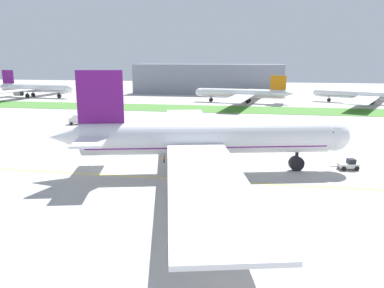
% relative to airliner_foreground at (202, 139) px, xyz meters
% --- Properties ---
extents(ground_plane, '(600.00, 600.00, 0.00)m').
position_rel_airliner_foreground_xyz_m(ground_plane, '(-3.10, -5.28, -6.55)').
color(ground_plane, '#ADAAA5').
rests_on(ground_plane, ground).
extents(apron_taxi_line, '(280.00, 0.36, 0.01)m').
position_rel_airliner_foreground_xyz_m(apron_taxi_line, '(-3.10, -5.03, -6.54)').
color(apron_taxi_line, yellow).
rests_on(apron_taxi_line, ground).
extents(grass_median_strip, '(320.00, 24.00, 0.10)m').
position_rel_airliner_foreground_xyz_m(grass_median_strip, '(-3.10, 94.43, -6.50)').
color(grass_median_strip, '#4C8438').
rests_on(grass_median_strip, ground).
extents(airliner_foreground, '(55.64, 88.87, 19.28)m').
position_rel_airliner_foreground_xyz_m(airliner_foreground, '(0.00, 0.00, 0.00)').
color(airliner_foreground, white).
rests_on(airliner_foreground, ground).
extents(pushback_tug, '(5.62, 3.14, 2.12)m').
position_rel_airliner_foreground_xyz_m(pushback_tug, '(27.97, 6.94, -5.59)').
color(pushback_tug, white).
rests_on(pushback_tug, ground).
extents(ground_crew_wingwalker_port, '(0.53, 0.48, 1.77)m').
position_rel_airliner_foreground_xyz_m(ground_crew_wingwalker_port, '(7.22, -18.30, -5.47)').
color(ground_crew_wingwalker_port, black).
rests_on(ground_crew_wingwalker_port, ground).
extents(ground_crew_marshaller_front, '(0.41, 0.52, 1.64)m').
position_rel_airliner_foreground_xyz_m(ground_crew_marshaller_front, '(-8.87, 5.25, -5.55)').
color(ground_crew_marshaller_front, black).
rests_on(ground_crew_marshaller_front, ground).
extents(service_truck_baggage_loader, '(5.76, 4.39, 2.61)m').
position_rel_airliner_foreground_xyz_m(service_truck_baggage_loader, '(25.62, 46.53, -5.09)').
color(service_truck_baggage_loader, black).
rests_on(service_truck_baggage_loader, ground).
extents(service_truck_fuel_bowser, '(6.30, 2.65, 2.72)m').
position_rel_airliner_foreground_xyz_m(service_truck_fuel_bowser, '(-17.96, 37.59, -5.03)').
color(service_truck_fuel_bowser, '#33478C').
rests_on(service_truck_fuel_bowser, ground).
extents(service_truck_catering_van, '(6.07, 4.66, 3.19)m').
position_rel_airliner_foreground_xyz_m(service_truck_catering_van, '(-49.12, 47.61, -4.85)').
color(service_truck_catering_van, white).
rests_on(service_truck_catering_van, ground).
extents(parked_airliner_far_left, '(48.88, 78.50, 15.02)m').
position_rel_airliner_foreground_xyz_m(parked_airliner_far_left, '(-115.67, 127.98, -1.45)').
color(parked_airliner_far_left, white).
rests_on(parked_airliner_far_left, ground).
extents(parked_airliner_far_centre, '(48.34, 78.81, 13.52)m').
position_rel_airliner_foreground_xyz_m(parked_airliner_far_centre, '(2.01, 120.68, -1.96)').
color(parked_airliner_far_centre, white).
rests_on(parked_airliner_far_centre, ground).
extents(parked_airliner_far_right, '(47.48, 80.04, 12.34)m').
position_rel_airliner_foreground_xyz_m(parked_airliner_far_right, '(60.68, 127.19, -2.36)').
color(parked_airliner_far_right, white).
rests_on(parked_airliner_far_right, ground).
extents(terminal_building, '(91.03, 20.00, 18.00)m').
position_rel_airliner_foreground_xyz_m(terminal_building, '(-22.12, 167.84, 2.45)').
color(terminal_building, gray).
rests_on(terminal_building, ground).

